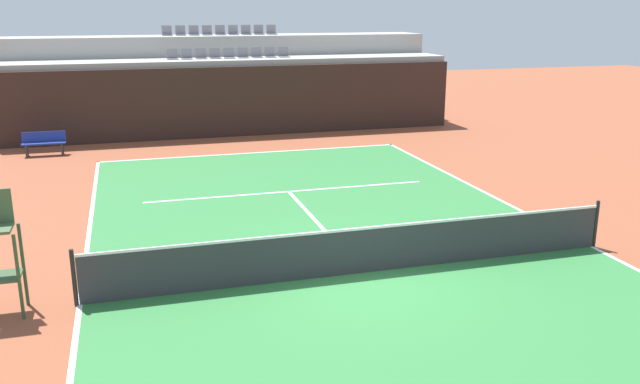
% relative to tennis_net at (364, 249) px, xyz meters
% --- Properties ---
extents(ground_plane, '(80.00, 80.00, 0.00)m').
position_rel_tennis_net_xyz_m(ground_plane, '(0.00, 0.00, -0.51)').
color(ground_plane, brown).
extents(court_surface, '(11.00, 24.00, 0.01)m').
position_rel_tennis_net_xyz_m(court_surface, '(0.00, 0.00, -0.50)').
color(court_surface, '#2D7238').
rests_on(court_surface, ground_plane).
extents(baseline_far, '(11.00, 0.10, 0.00)m').
position_rel_tennis_net_xyz_m(baseline_far, '(0.00, 11.95, -0.50)').
color(baseline_far, white).
rests_on(baseline_far, court_surface).
extents(sideline_left, '(0.10, 24.00, 0.00)m').
position_rel_tennis_net_xyz_m(sideline_left, '(-5.45, 0.00, -0.50)').
color(sideline_left, white).
rests_on(sideline_left, court_surface).
extents(sideline_right, '(0.10, 24.00, 0.00)m').
position_rel_tennis_net_xyz_m(sideline_right, '(5.45, 0.00, -0.50)').
color(sideline_right, white).
rests_on(sideline_right, court_surface).
extents(service_line_far, '(8.26, 0.10, 0.00)m').
position_rel_tennis_net_xyz_m(service_line_far, '(0.00, 6.40, -0.50)').
color(service_line_far, white).
rests_on(service_line_far, court_surface).
extents(centre_service_line, '(0.10, 6.40, 0.00)m').
position_rel_tennis_net_xyz_m(centre_service_line, '(0.00, 3.20, -0.50)').
color(centre_service_line, white).
rests_on(centre_service_line, court_surface).
extents(back_wall, '(18.85, 0.30, 2.86)m').
position_rel_tennis_net_xyz_m(back_wall, '(0.00, 15.53, 0.92)').
color(back_wall, black).
rests_on(back_wall, ground_plane).
extents(stands_tier_lower, '(18.85, 2.40, 3.09)m').
position_rel_tennis_net_xyz_m(stands_tier_lower, '(0.00, 16.88, 1.04)').
color(stands_tier_lower, '#9E9E99').
rests_on(stands_tier_lower, ground_plane).
extents(stands_tier_upper, '(18.85, 2.40, 3.95)m').
position_rel_tennis_net_xyz_m(stands_tier_upper, '(0.00, 19.28, 1.47)').
color(stands_tier_upper, '#9E9E99').
rests_on(stands_tier_upper, ground_plane).
extents(seating_row_lower, '(5.19, 0.44, 0.44)m').
position_rel_tennis_net_xyz_m(seating_row_lower, '(0.00, 16.97, 2.70)').
color(seating_row_lower, slate).
rests_on(seating_row_lower, stands_tier_lower).
extents(seating_row_upper, '(5.19, 0.44, 0.44)m').
position_rel_tennis_net_xyz_m(seating_row_upper, '(0.00, 19.37, 3.57)').
color(seating_row_upper, slate).
rests_on(seating_row_upper, stands_tier_upper).
extents(tennis_net, '(11.08, 0.08, 1.07)m').
position_rel_tennis_net_xyz_m(tennis_net, '(0.00, 0.00, 0.00)').
color(tennis_net, black).
rests_on(tennis_net, court_surface).
extents(player_bench, '(1.50, 0.40, 0.85)m').
position_rel_tennis_net_xyz_m(player_bench, '(-7.32, 13.74, -0.00)').
color(player_bench, navy).
rests_on(player_bench, ground_plane).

